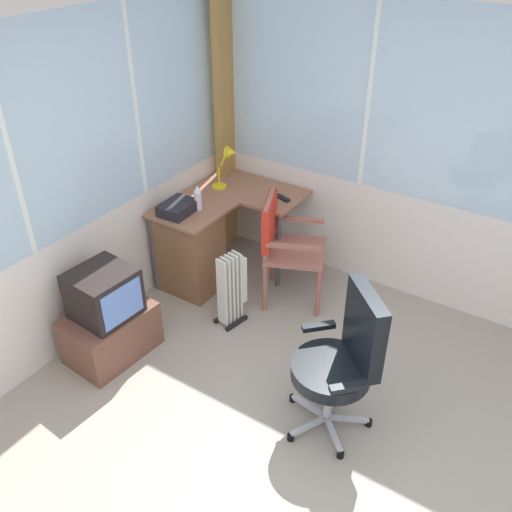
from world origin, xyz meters
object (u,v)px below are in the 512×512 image
space_heater (232,288)px  office_chair (345,355)px  wooden_armchair (281,236)px  desk_lamp (228,160)px  desk (195,245)px  paper_tray (178,208)px  tv_on_stand (108,319)px  spray_bottle (198,198)px  tv_remote (283,198)px

space_heater → office_chair: bearing=-112.2°
wooden_armchair → desk_lamp: bearing=67.3°
desk → desk_lamp: size_ratio=3.12×
paper_tray → tv_on_stand: size_ratio=0.41×
paper_tray → space_heater: (-0.15, -0.63, -0.47)m
desk → desk_lamp: (0.55, 0.02, 0.58)m
spray_bottle → tv_on_stand: bearing=179.5°
tv_remote → paper_tray: bearing=156.5°
desk_lamp → space_heater: desk_lamp is taller
paper_tray → office_chair: size_ratio=0.29×
desk → tv_on_stand: desk is taller
space_heater → spray_bottle: bearing=61.8°
tv_remote → spray_bottle: size_ratio=0.69×
wooden_armchair → office_chair: office_chair is taller
paper_tray → tv_on_stand: bearing=-174.6°
spray_bottle → wooden_armchair: size_ratio=0.23×
space_heater → paper_tray: bearing=77.0°
spray_bottle → office_chair: office_chair is taller
paper_tray → spray_bottle: bearing=-35.5°
tv_on_stand → desk: bearing=1.0°
spray_bottle → wooden_armchair: bearing=-73.5°
spray_bottle → paper_tray: 0.18m
tv_on_stand → office_chair: bearing=-79.1°
space_heater → desk: bearing=67.1°
paper_tray → space_heater: paper_tray is taller
spray_bottle → space_heater: size_ratio=0.34×
tv_on_stand → tv_remote: bearing=-17.2°
wooden_armchair → spray_bottle: bearing=106.5°
desk → wooden_armchair: 0.78m
wooden_armchair → paper_tray: bearing=113.6°
wooden_armchair → tv_on_stand: (-1.30, 0.69, -0.28)m
desk → wooden_armchair: wooden_armchair is taller
desk_lamp → tv_remote: desk_lamp is taller
office_chair → wooden_armchair: bearing=46.8°
tv_remote → space_heater: size_ratio=0.24×
tv_on_stand → space_heater: bearing=-33.6°
desk_lamp → paper_tray: 0.68m
tv_remote → desk: bearing=156.1°
spray_bottle → paper_tray: bearing=144.5°
desk_lamp → tv_on_stand: (-1.61, -0.04, -0.66)m
tv_remote → office_chair: bearing=-119.0°
spray_bottle → space_heater: (-0.29, -0.53, -0.53)m
desk_lamp → paper_tray: (-0.64, 0.05, -0.20)m
desk_lamp → space_heater: bearing=-143.8°
tv_on_stand → desk_lamp: bearing=1.3°
wooden_armchair → desk: bearing=109.4°
office_chair → space_heater: 1.30m
spray_bottle → paper_tray: spray_bottle is taller
wooden_armchair → space_heater: 0.58m
desk_lamp → spray_bottle: (-0.50, -0.05, -0.14)m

